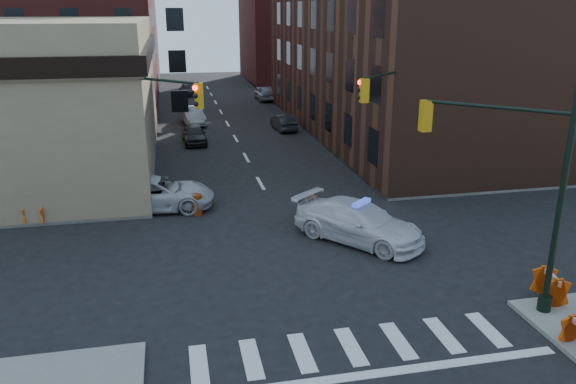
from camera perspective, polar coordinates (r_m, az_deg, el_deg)
name	(u,v)px	position (r m, az deg, el deg)	size (l,w,h in m)	color
ground	(300,254)	(23.20, 1.18, -6.31)	(140.00, 140.00, 0.00)	black
sidewalk_ne	(445,105)	(60.89, 15.61, 8.49)	(34.00, 54.50, 0.15)	gray
commercial_row_ne	(396,43)	(46.68, 10.90, 14.64)	(14.00, 34.00, 14.00)	#4A2A1D
filler_nw	(79,21)	(83.33, -20.45, 15.97)	(20.00, 18.00, 16.00)	brown
filler_ne	(304,36)	(80.87, 1.61, 15.60)	(16.00, 16.00, 12.00)	#571E1B
signal_pole_se	(526,175)	(19.21, 23.06, 1.61)	(5.40, 5.27, 8.00)	black
signal_pole_nw	(149,130)	(26.45, -13.98, 6.13)	(3.58, 3.67, 8.00)	black
signal_pole_ne	(390,120)	(28.51, 10.34, 7.21)	(3.67, 3.58, 8.00)	black
tree_ne_near	(317,84)	(48.55, 2.93, 10.90)	(3.00, 3.00, 4.85)	black
tree_ne_far	(296,74)	(56.27, 0.82, 11.92)	(3.00, 3.00, 4.85)	black
police_car	(359,222)	(24.36, 7.20, -3.06)	(2.39, 5.87, 1.70)	silver
pickup	(156,194)	(28.78, -13.28, -0.15)	(2.68, 5.81, 1.62)	silver
parked_car_wnear	(194,134)	(42.53, -9.51, 5.81)	(1.64, 4.07, 1.39)	black
parked_car_wfar	(193,116)	(49.72, -9.65, 7.66)	(1.61, 4.62, 1.52)	gray
parked_car_wdeep	(188,89)	(67.26, -10.12, 10.22)	(1.79, 4.39, 1.28)	black
parked_car_enear	(283,122)	(46.72, -0.46, 7.10)	(1.37, 3.93, 1.30)	black
parked_car_efar	(265,93)	(62.38, -2.31, 10.02)	(1.87, 4.65, 1.58)	gray
pedestrian_a	(92,181)	(30.63, -19.32, 1.02)	(0.71, 0.47, 1.94)	black
pedestrian_b	(21,188)	(30.98, -25.51, 0.38)	(0.91, 0.71, 1.88)	black
pedestrian_c	(16,187)	(31.41, -25.91, 0.49)	(1.06, 0.44, 1.82)	#1E252D
barrel_road	(311,207)	(26.87, 2.35, -1.56)	(0.62, 0.62, 1.10)	orange
barrel_bank	(196,204)	(27.72, -9.30, -1.25)	(0.57, 0.57, 1.02)	#DD470A
barricade_se_a	(550,286)	(21.24, 25.08, -8.68)	(1.30, 0.65, 0.98)	red
barricade_nw_a	(102,197)	(29.57, -18.33, -0.48)	(1.27, 0.64, 0.96)	orange
barricade_nw_b	(35,214)	(28.52, -24.31, -2.04)	(1.06, 0.53, 0.80)	#C53609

